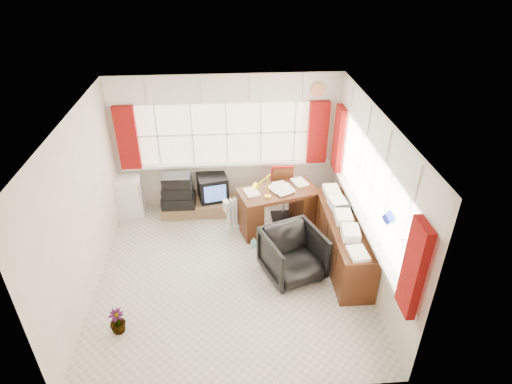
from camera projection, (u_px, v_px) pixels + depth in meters
ground at (232, 273)px, 6.54m from camera, size 4.00×4.00×0.00m
room_walls at (229, 189)px, 5.77m from camera, size 4.00×4.00×4.00m
window_back at (228, 160)px, 7.71m from camera, size 3.70×0.12×3.60m
window_right at (364, 217)px, 6.17m from camera, size 0.12×3.70×3.60m
curtains at (287, 159)px, 6.64m from camera, size 3.83×3.83×1.15m
overhead_cabinets at (292, 109)px, 6.27m from camera, size 3.98×3.98×0.48m
desk at (278, 207)px, 7.35m from camera, size 1.43×0.98×0.79m
desk_lamp at (268, 181)px, 6.85m from camera, size 0.18×0.16×0.44m
task_chair at (283, 191)px, 7.64m from camera, size 0.41×0.44×0.96m
office_chair at (293, 254)px, 6.33m from camera, size 1.05×1.06×0.76m
radiator at (238, 216)px, 7.44m from camera, size 0.43×0.28×0.60m
credenza at (342, 239)px, 6.61m from camera, size 0.50×2.00×0.85m
file_tray at (342, 205)px, 6.70m from camera, size 0.29×0.36×0.12m
tv_bench at (200, 206)px, 7.91m from camera, size 1.40×0.50×0.25m
crt_tv at (213, 187)px, 7.81m from camera, size 0.60×0.57×0.46m
hifi_stack at (178, 192)px, 7.56m from camera, size 0.59×0.38×0.62m
mini_fridge at (130, 195)px, 7.77m from camera, size 0.48×0.48×0.76m
spray_bottle_a at (189, 209)px, 7.75m from camera, size 0.17×0.17×0.33m
spray_bottle_b at (254, 243)px, 7.04m from camera, size 0.09×0.09×0.19m
flower_vase at (117, 321)px, 5.49m from camera, size 0.24×0.24×0.37m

